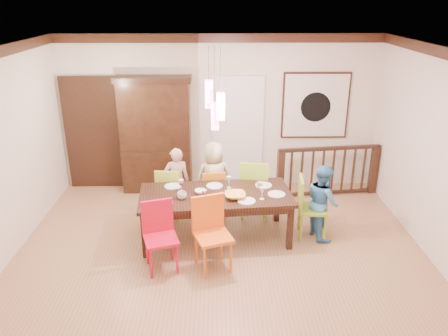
{
  "coord_description": "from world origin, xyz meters",
  "views": [
    {
      "loc": [
        -0.03,
        -5.52,
        3.53
      ],
      "look_at": [
        0.06,
        0.5,
        1.13
      ],
      "focal_mm": 35.0,
      "sensor_mm": 36.0,
      "label": 1
    }
  ],
  "objects_px": {
    "person_far_mid": "(214,179)",
    "person_end_right": "(322,201)",
    "balustrade": "(328,170)",
    "person_far_left": "(177,181)",
    "dining_table": "(216,198)",
    "chair_end_right": "(313,204)",
    "chair_far_left": "(171,189)",
    "china_hutch": "(156,135)"
  },
  "relations": [
    {
      "from": "person_far_mid",
      "to": "person_end_right",
      "type": "height_order",
      "value": "person_far_mid"
    },
    {
      "from": "balustrade",
      "to": "person_end_right",
      "type": "relative_size",
      "value": 1.64
    },
    {
      "from": "balustrade",
      "to": "person_far_left",
      "type": "distance_m",
      "value": 2.82
    },
    {
      "from": "person_end_right",
      "to": "dining_table",
      "type": "bearing_deg",
      "value": 78.67
    },
    {
      "from": "person_far_left",
      "to": "person_end_right",
      "type": "distance_m",
      "value": 2.43
    },
    {
      "from": "person_far_left",
      "to": "person_far_mid",
      "type": "relative_size",
      "value": 0.92
    },
    {
      "from": "person_far_left",
      "to": "person_end_right",
      "type": "relative_size",
      "value": 1.0
    },
    {
      "from": "chair_end_right",
      "to": "person_end_right",
      "type": "xyz_separation_m",
      "value": [
        0.14,
        0.01,
        0.03
      ]
    },
    {
      "from": "balustrade",
      "to": "person_end_right",
      "type": "height_order",
      "value": "person_end_right"
    },
    {
      "from": "balustrade",
      "to": "person_far_left",
      "type": "height_order",
      "value": "person_far_left"
    },
    {
      "from": "chair_far_left",
      "to": "china_hutch",
      "type": "bearing_deg",
      "value": -66.88
    },
    {
      "from": "chair_end_right",
      "to": "person_end_right",
      "type": "height_order",
      "value": "person_end_right"
    },
    {
      "from": "chair_far_left",
      "to": "balustrade",
      "type": "distance_m",
      "value": 2.95
    },
    {
      "from": "chair_far_left",
      "to": "balustrade",
      "type": "xyz_separation_m",
      "value": [
        2.83,
        0.84,
        -0.03
      ]
    },
    {
      "from": "china_hutch",
      "to": "person_far_mid",
      "type": "height_order",
      "value": "china_hutch"
    },
    {
      "from": "chair_end_right",
      "to": "china_hutch",
      "type": "xyz_separation_m",
      "value": [
        -2.61,
        1.84,
        0.54
      ]
    },
    {
      "from": "person_end_right",
      "to": "person_far_left",
      "type": "bearing_deg",
      "value": 57.88
    },
    {
      "from": "person_far_mid",
      "to": "china_hutch",
      "type": "bearing_deg",
      "value": -57.58
    },
    {
      "from": "person_far_left",
      "to": "person_far_mid",
      "type": "bearing_deg",
      "value": 168.37
    },
    {
      "from": "dining_table",
      "to": "person_end_right",
      "type": "bearing_deg",
      "value": -3.8
    },
    {
      "from": "chair_end_right",
      "to": "person_end_right",
      "type": "distance_m",
      "value": 0.15
    },
    {
      "from": "person_far_left",
      "to": "person_far_mid",
      "type": "height_order",
      "value": "person_far_mid"
    },
    {
      "from": "balustrade",
      "to": "person_end_right",
      "type": "bearing_deg",
      "value": -113.65
    },
    {
      "from": "chair_far_left",
      "to": "balustrade",
      "type": "relative_size",
      "value": 0.47
    },
    {
      "from": "chair_end_right",
      "to": "person_far_left",
      "type": "xyz_separation_m",
      "value": [
        -2.15,
        0.82,
        0.03
      ]
    },
    {
      "from": "person_far_mid",
      "to": "chair_far_left",
      "type": "bearing_deg",
      "value": -2.35
    },
    {
      "from": "person_end_right",
      "to": "chair_far_left",
      "type": "bearing_deg",
      "value": 62.2
    },
    {
      "from": "chair_far_left",
      "to": "person_far_mid",
      "type": "xyz_separation_m",
      "value": [
        0.72,
        0.15,
        0.12
      ]
    },
    {
      "from": "chair_far_left",
      "to": "chair_end_right",
      "type": "xyz_separation_m",
      "value": [
        2.24,
        -0.66,
        0.03
      ]
    },
    {
      "from": "chair_far_left",
      "to": "china_hutch",
      "type": "relative_size",
      "value": 0.42
    },
    {
      "from": "china_hutch",
      "to": "balustrade",
      "type": "bearing_deg",
      "value": -6.18
    },
    {
      "from": "chair_end_right",
      "to": "person_end_right",
      "type": "bearing_deg",
      "value": -79.88
    },
    {
      "from": "china_hutch",
      "to": "person_far_mid",
      "type": "distance_m",
      "value": 1.57
    },
    {
      "from": "dining_table",
      "to": "person_far_mid",
      "type": "height_order",
      "value": "person_far_mid"
    },
    {
      "from": "china_hutch",
      "to": "person_far_mid",
      "type": "xyz_separation_m",
      "value": [
        1.09,
        -1.04,
        -0.45
      ]
    },
    {
      "from": "person_end_right",
      "to": "person_far_mid",
      "type": "bearing_deg",
      "value": 51.94
    },
    {
      "from": "balustrade",
      "to": "person_far_mid",
      "type": "height_order",
      "value": "person_far_mid"
    },
    {
      "from": "chair_far_left",
      "to": "chair_end_right",
      "type": "distance_m",
      "value": 2.34
    },
    {
      "from": "china_hutch",
      "to": "person_far_mid",
      "type": "relative_size",
      "value": 1.69
    },
    {
      "from": "person_far_mid",
      "to": "person_end_right",
      "type": "distance_m",
      "value": 1.84
    },
    {
      "from": "dining_table",
      "to": "china_hutch",
      "type": "bearing_deg",
      "value": 115.7
    },
    {
      "from": "person_far_mid",
      "to": "balustrade",
      "type": "bearing_deg",
      "value": -175.43
    }
  ]
}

